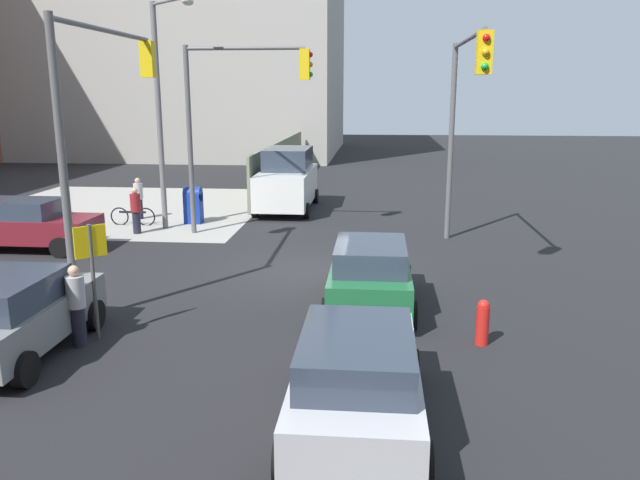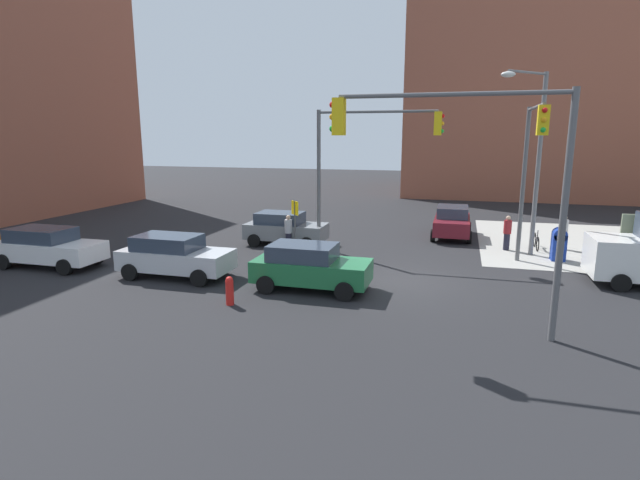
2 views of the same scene
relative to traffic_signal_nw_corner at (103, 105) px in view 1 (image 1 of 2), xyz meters
name	(u,v)px [view 1 (image 1 of 2)]	position (x,y,z in m)	size (l,w,h in m)	color
ground_plane	(303,270)	(2.31, -4.50, -4.65)	(120.00, 120.00, 0.00)	black
sidewalk_corner	(123,208)	(11.31, 4.50, -4.64)	(12.00, 12.00, 0.01)	#9E9B93
construction_fence	(281,163)	(19.07, -1.30, -3.45)	(17.52, 0.12, 2.40)	slate
building_loft_east	(193,43)	(38.31, 8.93, 4.31)	(20.00, 24.00, 17.90)	#9E9B93
traffic_signal_nw_corner	(103,105)	(0.00, 0.00, 0.00)	(5.72, 0.36, 6.50)	#59595B
traffic_signal_se_corner	(463,102)	(4.41, -9.00, 0.03)	(6.22, 0.36, 6.50)	#59595B
traffic_signal_ne_corner	(235,104)	(6.81, -1.65, -0.08)	(0.36, 4.43, 6.50)	#59595B
street_lamp_corner	(163,99)	(7.25, 1.03, 0.06)	(2.03, 2.02, 8.00)	slate
warning_sign_two_way	(92,262)	(-3.09, -0.89, -3.01)	(0.48, 0.48, 2.40)	#4C4C4C
mailbox_blue	(193,204)	(8.51, 0.50, -3.88)	(0.56, 0.64, 1.43)	navy
fire_hydrant	(483,321)	(-2.69, -8.70, -4.16)	(0.26, 0.26, 0.94)	red
hatchback_silver	(357,377)	(-6.16, -6.31, -3.80)	(4.26, 2.02, 1.62)	#B7BABF
sedan_gray	(13,313)	(-4.03, 0.29, -3.80)	(3.97, 2.02, 1.62)	slate
coupe_green	(370,273)	(-0.70, -6.43, -3.80)	(4.07, 2.02, 1.62)	#1E6638
hatchback_maroon	(29,224)	(3.93, 4.53, -3.80)	(2.02, 4.07, 1.62)	maroon
van_white_delivery	(287,180)	(11.77, -2.70, -3.36)	(5.40, 2.32, 2.62)	white
pedestrian_crossing	(77,305)	(-3.49, -0.70, -3.78)	(0.36, 0.36, 1.66)	#B2B2B7
pedestrian_waiting	(139,198)	(9.11, 2.90, -3.79)	(0.36, 0.36, 1.66)	#B2B2B7
pedestrian_walking_north	(136,210)	(6.51, 2.00, -3.79)	(0.36, 0.36, 1.65)	maroon
bicycle_leaning_on_fence	(133,216)	(7.91, 2.70, -4.30)	(0.05, 1.75, 0.97)	black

